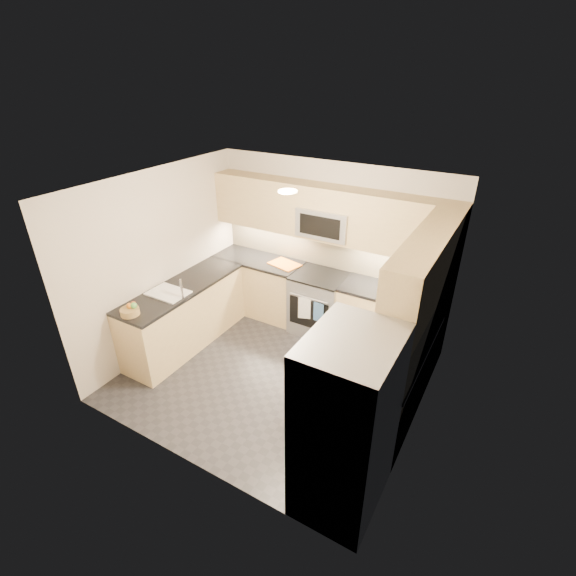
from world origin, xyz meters
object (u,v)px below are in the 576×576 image
object	(u,v)px
fruit_basket	(130,312)
microwave	(326,222)
gas_range	(319,303)
utensil_bowl	(404,291)
cutting_board	(285,264)
refrigerator	(346,425)

from	to	relation	value
fruit_basket	microwave	bearing A→B (deg)	56.29
gas_range	utensil_bowl	bearing A→B (deg)	-1.03
utensil_bowl	gas_range	bearing A→B (deg)	178.97
gas_range	cutting_board	xyz separation A→B (m)	(-0.62, 0.04, 0.49)
microwave	fruit_basket	bearing A→B (deg)	-123.71
microwave	cutting_board	bearing A→B (deg)	-172.22
microwave	utensil_bowl	size ratio (longest dim) A/B	2.55
microwave	cutting_board	size ratio (longest dim) A/B	1.68
microwave	fruit_basket	world-z (taller)	microwave
microwave	fruit_basket	xyz separation A→B (m)	(-1.52, -2.27, -0.72)
cutting_board	fruit_basket	world-z (taller)	fruit_basket
gas_range	cutting_board	bearing A→B (deg)	176.32
microwave	utensil_bowl	bearing A→B (deg)	-6.82
cutting_board	utensil_bowl	bearing A→B (deg)	-1.92
gas_range	fruit_basket	bearing A→B (deg)	-125.23
gas_range	refrigerator	world-z (taller)	refrigerator
gas_range	microwave	bearing A→B (deg)	90.00
microwave	utensil_bowl	distance (m)	1.41
refrigerator	utensil_bowl	bearing A→B (deg)	95.23
refrigerator	microwave	bearing A→B (deg)	119.62
refrigerator	fruit_basket	distance (m)	2.98
refrigerator	utensil_bowl	world-z (taller)	refrigerator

